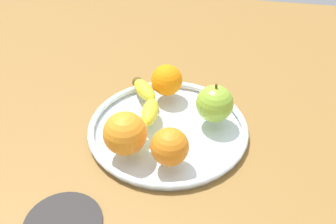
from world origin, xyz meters
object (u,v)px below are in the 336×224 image
orange_back_right (125,133)px  orange_front_left (167,80)px  apple (215,104)px  ambient_coaster (63,223)px  fruit_bowl (168,128)px  orange_front_right (170,147)px  banana (142,110)px

orange_back_right → orange_front_left: bearing=-12.3°
apple → orange_front_left: apple is taller
ambient_coaster → fruit_bowl: bearing=-27.0°
orange_back_right → ambient_coaster: (-14.93, 5.73, -5.20)cm
orange_back_right → ambient_coaster: orange_back_right is taller
fruit_bowl → ambient_coaster: size_ratio=2.54×
orange_front_right → orange_front_left: bearing=11.7°
orange_front_right → banana: bearing=33.8°
fruit_bowl → orange_front_right: size_ratio=4.66×
ambient_coaster → apple: bearing=-36.9°
fruit_bowl → apple: (3.36, -7.99, 4.33)cm
banana → orange_back_right: 9.57cm
fruit_bowl → apple: 9.69cm
banana → fruit_bowl: bearing=-110.0°
orange_front_right → apple: bearing=-26.4°
orange_front_left → orange_front_right: (-18.76, -3.87, 0.05)cm
fruit_bowl → ambient_coaster: fruit_bowl is taller
orange_front_left → ambient_coaster: (-32.41, 9.54, -4.61)cm
orange_front_right → ambient_coaster: bearing=135.5°
apple → ambient_coaster: size_ratio=0.66×
banana → orange_front_right: orange_front_right is taller
banana → orange_back_right: bearing=173.5°
orange_front_left → orange_front_right: size_ratio=0.98×
fruit_bowl → banana: (1.61, 5.19, 2.39)cm
orange_front_left → orange_front_right: 19.15cm
fruit_bowl → banana: size_ratio=1.39×
fruit_bowl → orange_front_left: orange_front_left is taller
orange_front_right → orange_back_right: orange_back_right is taller
banana → orange_back_right: (-9.30, 0.61, 2.19)cm
ambient_coaster → banana: bearing=-14.7°
apple → orange_front_left: size_ratio=1.24×
orange_front_right → ambient_coaster: 19.70cm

